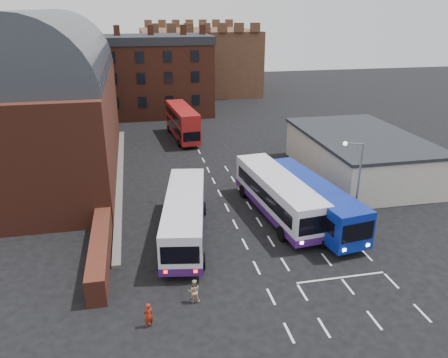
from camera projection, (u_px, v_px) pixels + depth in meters
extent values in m
plane|color=black|center=(253.00, 261.00, 29.89)|extent=(180.00, 180.00, 0.00)
cube|color=#602B1E|center=(53.00, 126.00, 44.26)|extent=(12.00, 28.00, 10.00)
cylinder|color=#1E2328|center=(45.00, 76.00, 42.41)|extent=(12.00, 26.00, 12.00)
cube|color=#602B1E|center=(100.00, 251.00, 29.46)|extent=(1.20, 10.00, 1.80)
cube|color=beige|center=(359.00, 156.00, 44.73)|extent=(10.00, 16.00, 4.00)
cube|color=#282B30|center=(362.00, 136.00, 43.95)|extent=(10.40, 16.40, 0.30)
cube|color=brown|center=(140.00, 80.00, 68.62)|extent=(22.00, 10.00, 11.00)
cube|color=brown|center=(197.00, 61.00, 88.91)|extent=(22.00, 22.00, 12.00)
cube|color=silver|center=(185.00, 214.00, 32.36)|extent=(4.72, 12.34, 2.74)
cube|color=black|center=(185.00, 212.00, 32.30)|extent=(4.58, 11.16, 0.99)
cylinder|color=black|center=(171.00, 209.00, 36.38)|extent=(0.49, 1.13, 1.10)
cylinder|color=black|center=(162.00, 262.00, 28.85)|extent=(0.49, 1.13, 1.10)
cylinder|color=black|center=(204.00, 208.00, 36.47)|extent=(0.49, 1.13, 1.10)
cylinder|color=black|center=(203.00, 261.00, 28.94)|extent=(0.49, 1.13, 1.10)
cube|color=silver|center=(278.00, 193.00, 35.78)|extent=(4.14, 12.70, 2.83)
cube|color=black|center=(278.00, 192.00, 35.71)|extent=(4.07, 11.51, 1.02)
cylinder|color=black|center=(316.00, 228.00, 33.19)|extent=(0.44, 1.16, 1.13)
cylinder|color=black|center=(271.00, 188.00, 40.61)|extent=(0.44, 1.16, 1.13)
cylinder|color=black|center=(282.00, 234.00, 32.38)|extent=(0.44, 1.16, 1.13)
cylinder|color=black|center=(243.00, 191.00, 39.81)|extent=(0.44, 1.16, 1.13)
cube|color=navy|center=(310.00, 199.00, 34.79)|extent=(4.58, 12.64, 2.81)
cube|color=black|center=(311.00, 197.00, 34.73)|extent=(4.47, 11.46, 1.01)
cylinder|color=black|center=(353.00, 234.00, 32.32)|extent=(0.48, 1.16, 1.12)
cylinder|color=black|center=(298.00, 192.00, 39.59)|extent=(0.48, 1.16, 1.12)
cylinder|color=black|center=(320.00, 241.00, 31.43)|extent=(0.48, 1.16, 1.12)
cylinder|color=black|center=(270.00, 197.00, 38.69)|extent=(0.48, 1.16, 1.12)
cube|color=maroon|center=(182.00, 121.00, 56.77)|extent=(3.39, 10.70, 3.73)
cube|color=black|center=(182.00, 125.00, 56.96)|extent=(3.34, 9.51, 0.86)
cylinder|color=black|center=(198.00, 141.00, 54.81)|extent=(0.36, 0.98, 0.96)
cylinder|color=black|center=(186.00, 128.00, 61.09)|extent=(0.36, 0.98, 0.96)
cylinder|color=black|center=(179.00, 143.00, 54.15)|extent=(0.36, 0.98, 0.96)
cylinder|color=black|center=(169.00, 129.00, 60.44)|extent=(0.36, 0.98, 0.96)
cylinder|color=slate|center=(358.00, 190.00, 32.44)|extent=(0.14, 0.14, 7.13)
cylinder|color=slate|center=(354.00, 143.00, 31.24)|extent=(1.18, 0.57, 0.09)
sphere|color=#FFF2CC|center=(345.00, 144.00, 31.37)|extent=(0.32, 0.32, 0.32)
imported|color=maroon|center=(148.00, 315.00, 23.55)|extent=(0.63, 0.52, 1.49)
imported|color=tan|center=(194.00, 291.00, 25.58)|extent=(0.79, 0.66, 1.48)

